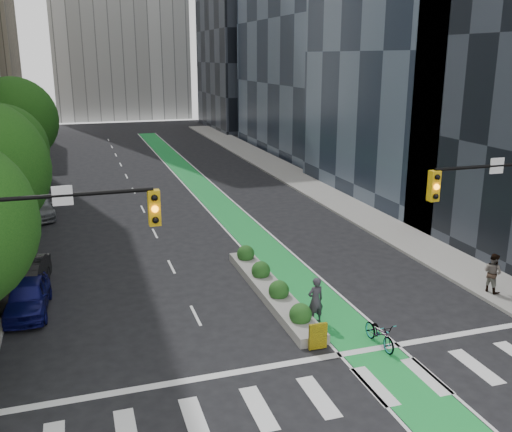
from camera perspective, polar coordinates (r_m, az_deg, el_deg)
ground at (r=19.93m, az=5.04°, el=-16.07°), size 160.00×160.00×0.00m
sidewalk_left at (r=42.16m, az=-24.06°, el=0.06°), size 3.60×90.00×0.15m
sidewalk_right at (r=45.79m, az=6.63°, el=2.50°), size 3.60×90.00×0.15m
bike_lane_paint at (r=47.74m, az=-5.56°, el=3.00°), size 2.20×70.00×0.01m
building_dark_end at (r=87.79m, az=-0.03°, el=18.05°), size 14.00×18.00×28.00m
tree_midfar at (r=38.19m, az=-24.11°, el=6.04°), size 5.60×5.60×7.76m
tree_far at (r=47.97m, az=-23.05°, el=8.78°), size 6.60×6.60×9.00m
signal_left at (r=17.11m, az=-23.30°, el=-5.09°), size 6.14×0.51×7.20m
median_planter at (r=25.99m, az=1.50°, el=-7.16°), size 1.20×10.26×1.10m
bicycle at (r=22.17m, az=12.28°, el=-11.39°), size 0.75×1.97×1.02m
cyclist at (r=23.33m, az=5.97°, el=-8.39°), size 0.78×0.57×1.96m
parked_car_left_near at (r=26.05m, az=-21.89°, el=-7.47°), size 1.90×4.32×1.45m
parked_car_left_mid at (r=27.56m, az=-22.42°, el=-5.98°), size 2.42×5.31×1.69m
parked_car_left_far at (r=40.97m, az=-21.09°, el=0.88°), size 2.67×5.16×1.43m
pedestrian_near at (r=27.93m, az=22.58°, el=-5.25°), size 0.89×1.03×1.81m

